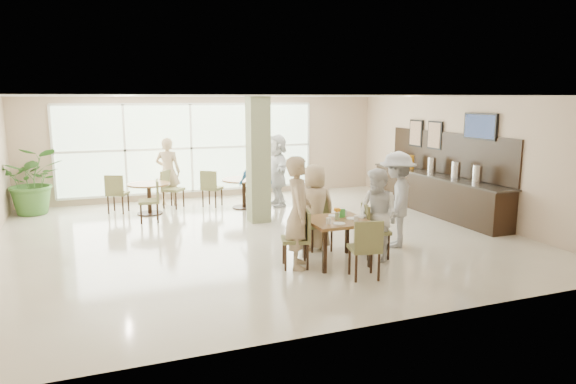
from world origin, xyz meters
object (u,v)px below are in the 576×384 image
object	(u,v)px
potted_plant	(33,181)
adult_standing	(168,172)
buffet_counter	(436,190)
teen_standing	(397,199)
adult_a	(256,183)
round_table_right	(244,185)
teen_right	(377,215)
teen_left	(299,212)
adult_b	(276,170)
main_table	(337,225)
teen_far	(314,207)
round_table_left	(149,192)

from	to	relation	value
potted_plant	adult_standing	size ratio (longest dim) A/B	0.92
buffet_counter	teen_standing	world-z (taller)	buffet_counter
potted_plant	adult_a	bearing A→B (deg)	-21.98
potted_plant	round_table_right	bearing A→B (deg)	-13.02
teen_right	adult_a	world-z (taller)	teen_right
teen_left	adult_standing	size ratio (longest dim) A/B	1.05
teen_left	teen_right	xyz separation A→B (m)	(1.41, -0.12, -0.13)
round_table_right	adult_b	xyz separation A→B (m)	(0.88, 0.00, 0.35)
teen_left	main_table	bearing A→B (deg)	-72.19
teen_right	adult_b	distance (m)	4.92
teen_left	teen_far	xyz separation A→B (m)	(0.66, 0.85, -0.13)
teen_left	teen_standing	size ratio (longest dim) A/B	1.03
adult_a	adult_standing	distance (m)	2.61
teen_standing	adult_a	size ratio (longest dim) A/B	1.17
buffet_counter	teen_left	bearing A→B (deg)	-150.77
teen_left	teen_right	bearing A→B (deg)	-75.22
potted_plant	teen_left	distance (m)	7.43
buffet_counter	adult_b	size ratio (longest dim) A/B	2.53
adult_b	adult_standing	distance (m)	2.82
teen_right	adult_a	distance (m)	4.15
potted_plant	teen_right	world-z (taller)	potted_plant
teen_left	adult_b	xyz separation A→B (m)	(1.32, 4.80, 0.00)
potted_plant	teen_standing	size ratio (longest dim) A/B	0.90
round_table_right	buffet_counter	bearing A→B (deg)	-27.55
buffet_counter	potted_plant	xyz separation A→B (m)	(-9.12, 3.33, 0.26)
round_table_left	adult_b	bearing A→B (deg)	-2.37
adult_a	round_table_right	bearing A→B (deg)	77.38
main_table	round_table_left	distance (m)	5.59
round_table_right	buffet_counter	xyz separation A→B (m)	(4.21, -2.20, -0.02)
round_table_right	teen_right	world-z (taller)	teen_right
main_table	buffet_counter	distance (m)	4.76
buffet_counter	potted_plant	size ratio (longest dim) A/B	2.89
teen_far	teen_right	xyz separation A→B (m)	(0.75, -0.97, 0.00)
main_table	round_table_left	size ratio (longest dim) A/B	0.99
teen_standing	adult_b	distance (m)	4.41
round_table_left	buffet_counter	bearing A→B (deg)	-19.62
round_table_left	main_table	bearing A→B (deg)	-62.56
teen_far	adult_standing	world-z (taller)	adult_standing
adult_a	adult_b	xyz separation A→B (m)	(0.83, 0.87, 0.16)
adult_b	round_table_left	bearing A→B (deg)	-92.26
adult_a	teen_standing	bearing A→B (deg)	-80.04
round_table_left	teen_left	xyz separation A→B (m)	(1.89, -4.94, 0.38)
round_table_left	teen_left	size ratio (longest dim) A/B	0.54
round_table_left	potted_plant	size ratio (longest dim) A/B	0.61
adult_standing	adult_b	bearing A→B (deg)	-176.97
teen_right	teen_left	bearing A→B (deg)	-107.65
round_table_left	adult_standing	xyz separation A→B (m)	(0.59, 0.90, 0.34)
main_table	teen_standing	size ratio (longest dim) A/B	0.55
main_table	potted_plant	bearing A→B (deg)	130.87
adult_b	main_table	bearing A→B (deg)	-7.35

